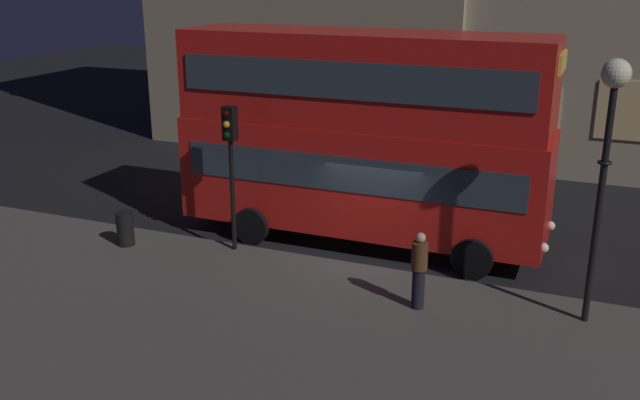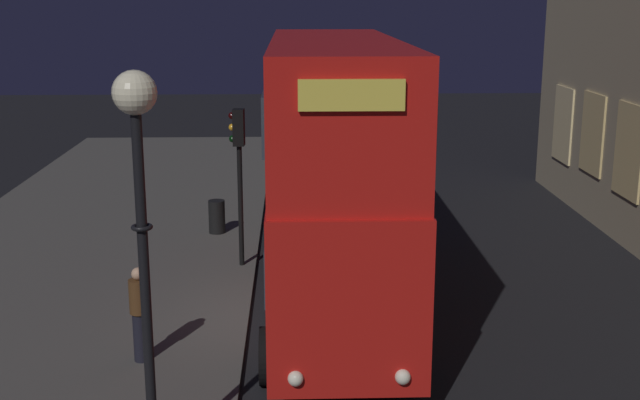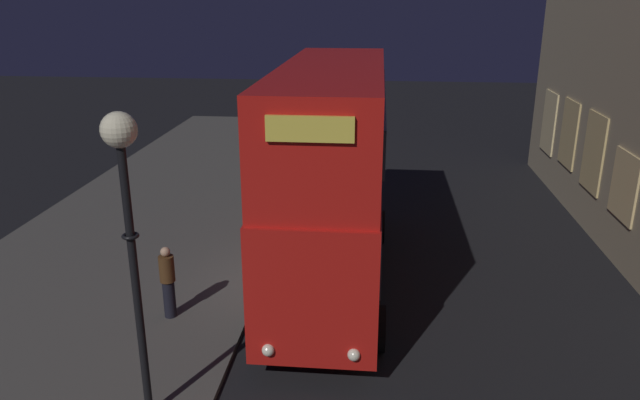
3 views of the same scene
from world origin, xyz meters
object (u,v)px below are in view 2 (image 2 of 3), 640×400
at_px(street_lamp, 139,169).
at_px(pedestrian, 140,313).
at_px(litter_bin, 217,217).
at_px(double_decker_bus, 334,166).
at_px(traffic_light_near_kerb, 239,154).

xyz_separation_m(street_lamp, pedestrian, (-3.39, -0.76, -3.28)).
bearing_deg(litter_bin, double_decker_bus, 27.69).
xyz_separation_m(street_lamp, litter_bin, (-11.49, -0.15, -3.73)).
bearing_deg(traffic_light_near_kerb, double_decker_bus, 40.93).
bearing_deg(double_decker_bus, traffic_light_near_kerb, -142.74).
xyz_separation_m(traffic_light_near_kerb, pedestrian, (5.30, -1.44, -1.82)).
distance_m(pedestrian, litter_bin, 8.14).
bearing_deg(double_decker_bus, pedestrian, -54.09).
bearing_deg(street_lamp, pedestrian, -167.29).
relative_size(traffic_light_near_kerb, pedestrian, 2.18).
bearing_deg(street_lamp, traffic_light_near_kerb, 175.57).
height_order(traffic_light_near_kerb, pedestrian, traffic_light_near_kerb).
bearing_deg(traffic_light_near_kerb, pedestrian, -11.49).
bearing_deg(traffic_light_near_kerb, street_lamp, -0.75).
relative_size(traffic_light_near_kerb, litter_bin, 4.16).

